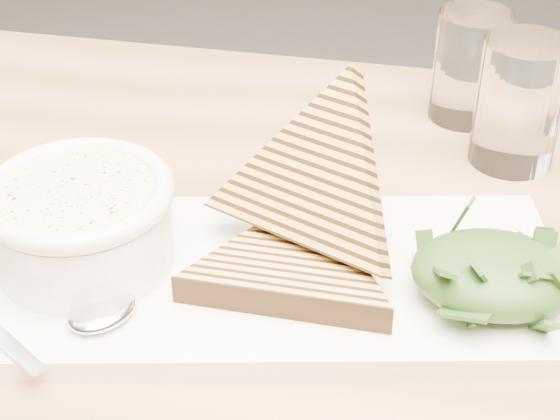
# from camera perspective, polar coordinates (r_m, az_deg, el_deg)

# --- Properties ---
(table_top) EXTENTS (1.20, 0.85, 0.04)m
(table_top) POSITION_cam_1_polar(r_m,az_deg,el_deg) (0.59, 8.92, -8.84)
(table_top) COLOR #A7724F
(table_top) RESTS_ON ground
(platter) EXTENTS (0.41, 0.23, 0.01)m
(platter) POSITION_cam_1_polar(r_m,az_deg,el_deg) (0.59, -0.26, -4.51)
(platter) COLOR white
(platter) RESTS_ON table_top
(soup_bowl) EXTENTS (0.12, 0.12, 0.05)m
(soup_bowl) POSITION_cam_1_polar(r_m,az_deg,el_deg) (0.59, -12.94, -1.33)
(soup_bowl) COLOR white
(soup_bowl) RESTS_ON platter
(soup) EXTENTS (0.10, 0.10, 0.01)m
(soup) POSITION_cam_1_polar(r_m,az_deg,el_deg) (0.58, -13.31, 1.00)
(soup) COLOR beige
(soup) RESTS_ON soup_bowl
(bowl_rim) EXTENTS (0.13, 0.13, 0.01)m
(bowl_rim) POSITION_cam_1_polar(r_m,az_deg,el_deg) (0.58, -13.33, 1.17)
(bowl_rim) COLOR white
(bowl_rim) RESTS_ON soup_bowl
(sandwich_flat) EXTENTS (0.18, 0.18, 0.02)m
(sandwich_flat) POSITION_cam_1_polar(r_m,az_deg,el_deg) (0.57, 0.88, -3.74)
(sandwich_flat) COLOR gold
(sandwich_flat) RESTS_ON platter
(sandwich_lean) EXTENTS (0.22, 0.23, 0.18)m
(sandwich_lean) POSITION_cam_1_polar(r_m,az_deg,el_deg) (0.57, 2.32, 1.77)
(sandwich_lean) COLOR gold
(sandwich_lean) RESTS_ON sandwich_flat
(salad_base) EXTENTS (0.11, 0.08, 0.04)m
(salad_base) POSITION_cam_1_polar(r_m,az_deg,el_deg) (0.56, 14.00, -4.16)
(salad_base) COLOR black
(salad_base) RESTS_ON platter
(arugula_pile) EXTENTS (0.11, 0.10, 0.05)m
(arugula_pile) POSITION_cam_1_polar(r_m,az_deg,el_deg) (0.56, 14.10, -3.62)
(arugula_pile) COLOR #345D22
(arugula_pile) RESTS_ON platter
(spoon_bowl) EXTENTS (0.06, 0.06, 0.01)m
(spoon_bowl) POSITION_cam_1_polar(r_m,az_deg,el_deg) (0.55, -11.74, -6.60)
(spoon_bowl) COLOR silver
(spoon_bowl) RESTS_ON platter
(glass_near) EXTENTS (0.07, 0.07, 0.11)m
(glass_near) POSITION_cam_1_polar(r_m,az_deg,el_deg) (0.73, 15.60, 6.87)
(glass_near) COLOR white
(glass_near) RESTS_ON table_top
(glass_far) EXTENTS (0.07, 0.07, 0.10)m
(glass_far) POSITION_cam_1_polar(r_m,az_deg,el_deg) (0.79, 12.51, 9.31)
(glass_far) COLOR white
(glass_far) RESTS_ON table_top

